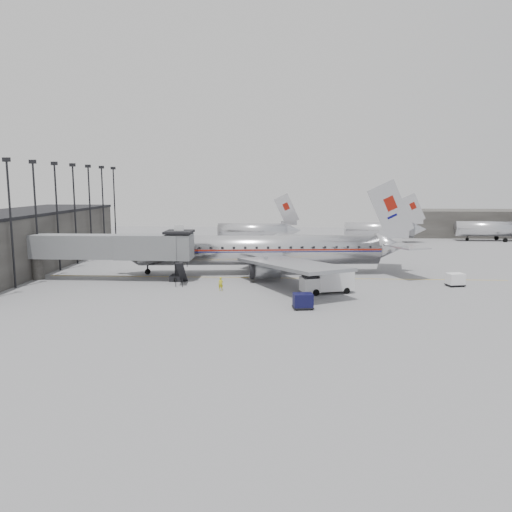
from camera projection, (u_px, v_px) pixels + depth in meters
The scene contains 14 objects.
ground at pixel (248, 287), 59.64m from camera, with size 160.00×160.00×0.00m, color slate.
terminal at pixel (14, 242), 70.80m from camera, with size 12.00×46.00×8.00m, color #33312F.
hangar at pixel (459, 223), 115.97m from camera, with size 30.00×12.00×6.00m, color #33312F.
apron_line at pixel (274, 278), 65.40m from camera, with size 0.15×60.00×0.01m, color gold.
jet_bridge at pixel (119, 248), 63.57m from camera, with size 21.00×6.20×7.10m.
floodlight_masts at pixel (66, 210), 72.76m from camera, with size 0.90×42.25×15.25m.
distant_aircraft_near at pixel (254, 230), 100.81m from camera, with size 16.39×3.20×10.26m.
distant_aircraft_mid at pixel (380, 229), 103.33m from camera, with size 16.39×3.20×10.26m.
distant_aircraft_far at pixel (490, 228), 105.96m from camera, with size 16.39×3.20×10.26m.
airliner at pixel (265, 250), 68.03m from camera, with size 40.83×37.69×12.92m.
service_van at pixel (327, 280), 56.40m from camera, with size 6.22×3.84×2.74m.
baggage_cart_navy at pixel (303, 301), 49.30m from camera, with size 2.18×1.78×1.56m.
baggage_cart_white at pixel (455, 279), 60.11m from camera, with size 2.29×1.93×1.57m.
ramp_worker at pixel (221, 284), 57.64m from camera, with size 0.57×0.37×1.56m, color gold.
Camera 1 is at (4.27, -58.29, 12.48)m, focal length 35.00 mm.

